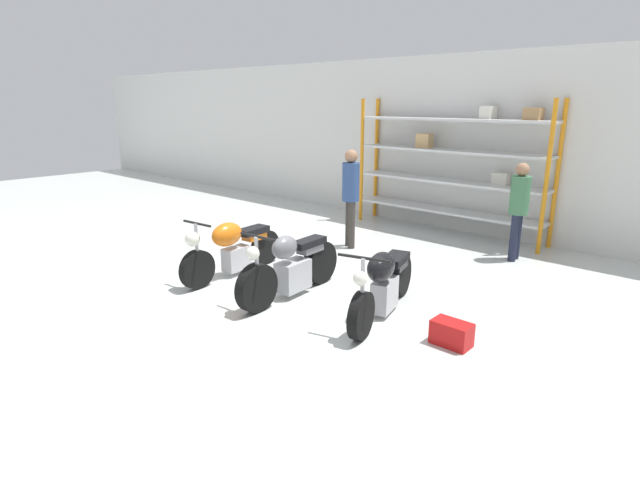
% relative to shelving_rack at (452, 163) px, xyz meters
% --- Properties ---
extents(ground_plane, '(30.00, 30.00, 0.00)m').
position_rel_shelving_rack_xyz_m(ground_plane, '(0.11, -4.52, -1.46)').
color(ground_plane, silver).
extents(back_wall, '(30.00, 0.08, 3.60)m').
position_rel_shelving_rack_xyz_m(back_wall, '(0.11, 0.36, 0.34)').
color(back_wall, silver).
rests_on(back_wall, ground_plane).
extents(shelving_rack, '(4.14, 0.63, 2.72)m').
position_rel_shelving_rack_xyz_m(shelving_rack, '(0.00, 0.00, 0.00)').
color(shelving_rack, orange).
rests_on(shelving_rack, ground_plane).
extents(motorcycle_orange, '(0.57, 2.04, 0.99)m').
position_rel_shelving_rack_xyz_m(motorcycle_orange, '(-1.20, -4.72, -1.00)').
color(motorcycle_orange, black).
rests_on(motorcycle_orange, ground_plane).
extents(motorcycle_grey, '(0.59, 2.01, 1.02)m').
position_rel_shelving_rack_xyz_m(motorcycle_grey, '(0.09, -4.71, -1.03)').
color(motorcycle_grey, black).
rests_on(motorcycle_grey, ground_plane).
extents(motorcycle_black, '(0.85, 2.05, 0.99)m').
position_rel_shelving_rack_xyz_m(motorcycle_black, '(1.43, -4.37, -1.01)').
color(motorcycle_black, black).
rests_on(motorcycle_black, ground_plane).
extents(person_browsing, '(0.45, 0.45, 1.83)m').
position_rel_shelving_rack_xyz_m(person_browsing, '(-0.84, -2.23, -0.37)').
color(person_browsing, '#38332D').
rests_on(person_browsing, ground_plane).
extents(person_near_rack, '(0.34, 0.34, 1.68)m').
position_rel_shelving_rack_xyz_m(person_near_rack, '(1.77, -0.94, -0.46)').
color(person_near_rack, '#1E2338').
rests_on(person_near_rack, ground_plane).
extents(toolbox, '(0.44, 0.26, 0.28)m').
position_rel_shelving_rack_xyz_m(toolbox, '(2.50, -4.54, -1.32)').
color(toolbox, red).
rests_on(toolbox, ground_plane).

